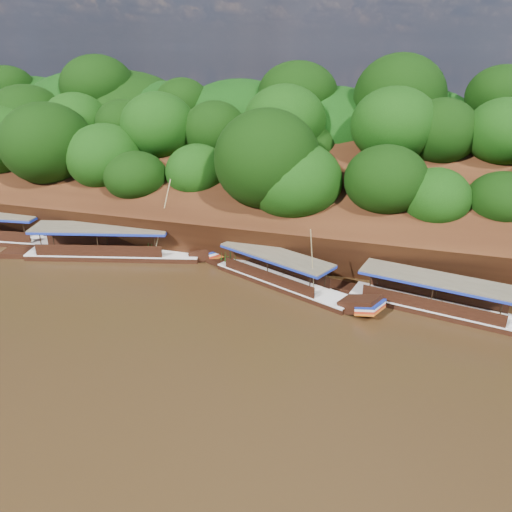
{
  "coord_description": "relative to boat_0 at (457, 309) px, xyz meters",
  "views": [
    {
      "loc": [
        8.21,
        -25.4,
        16.4
      ],
      "look_at": [
        -1.92,
        7.0,
        2.15
      ],
      "focal_mm": 35.0,
      "sensor_mm": 36.0,
      "label": 1
    }
  ],
  "objects": [
    {
      "name": "riverbank",
      "position": [
        -12.23,
        16.66,
        1.34
      ],
      "size": [
        120.0,
        30.06,
        19.4
      ],
      "color": "black",
      "rests_on": "ground"
    },
    {
      "name": "boat_1",
      "position": [
        -11.41,
        0.73,
        -0.01
      ],
      "size": [
        13.29,
        7.13,
        5.98
      ],
      "rotation": [
        0.0,
        0.0,
        -0.4
      ],
      "color": "black",
      "rests_on": "ground"
    },
    {
      "name": "boat_2",
      "position": [
        -26.18,
        2.28,
        0.07
      ],
      "size": [
        17.14,
        6.46,
        7.22
      ],
      "rotation": [
        0.0,
        0.0,
        0.26
      ],
      "color": "black",
      "rests_on": "ground"
    },
    {
      "name": "boat_0",
      "position": [
        0.0,
        0.0,
        0.0
      ],
      "size": [
        14.93,
        4.8,
        5.6
      ],
      "rotation": [
        0.0,
        0.0,
        -0.2
      ],
      "color": "black",
      "rests_on": "ground"
    },
    {
      "name": "ground",
      "position": [
        -12.22,
        -6.07,
        -0.54
      ],
      "size": [
        160.0,
        160.0,
        0.0
      ],
      "primitive_type": "plane",
      "color": "black",
      "rests_on": "ground"
    },
    {
      "name": "reeds",
      "position": [
        -15.07,
        3.51,
        0.32
      ],
      "size": [
        50.6,
        2.32,
        2.06
      ],
      "color": "#1D5A16",
      "rests_on": "ground"
    },
    {
      "name": "boat_3",
      "position": [
        -38.22,
        2.28,
        0.07
      ],
      "size": [
        15.39,
        4.24,
        3.23
      ],
      "rotation": [
        0.0,
        0.0,
        0.13
      ],
      "color": "black",
      "rests_on": "ground"
    }
  ]
}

